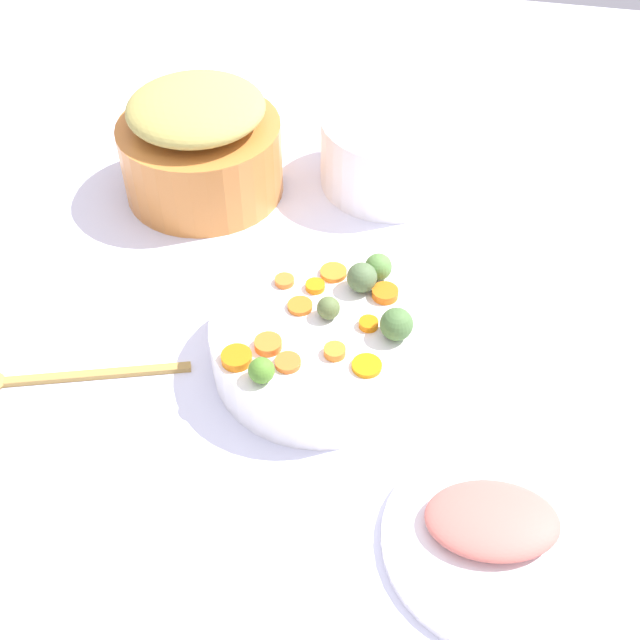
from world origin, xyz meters
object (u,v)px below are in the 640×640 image
at_px(wooden_spoon, 28,380).
at_px(serving_bowl_carrots, 320,345).
at_px(casserole_dish, 392,151).
at_px(metal_pot, 202,158).
at_px(ham_plate, 495,543).

bearing_deg(wooden_spoon, serving_bowl_carrots, -73.28).
bearing_deg(casserole_dish, serving_bowl_carrots, 175.86).
xyz_separation_m(metal_pot, ham_plate, (-0.56, -0.51, -0.06)).
relative_size(wooden_spoon, casserole_dish, 1.26).
height_order(wooden_spoon, ham_plate, same).
bearing_deg(wooden_spoon, metal_pot, -12.19).
bearing_deg(wooden_spoon, ham_plate, -100.27).
relative_size(wooden_spoon, ham_plate, 1.19).
xyz_separation_m(metal_pot, casserole_dish, (0.09, -0.30, -0.00)).
relative_size(serving_bowl_carrots, casserole_dish, 1.20).
xyz_separation_m(serving_bowl_carrots, ham_plate, (-0.22, -0.24, -0.03)).
bearing_deg(ham_plate, metal_pot, 42.25).
bearing_deg(ham_plate, casserole_dish, 17.99).
height_order(wooden_spoon, casserole_dish, casserole_dish).
height_order(serving_bowl_carrots, ham_plate, serving_bowl_carrots).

